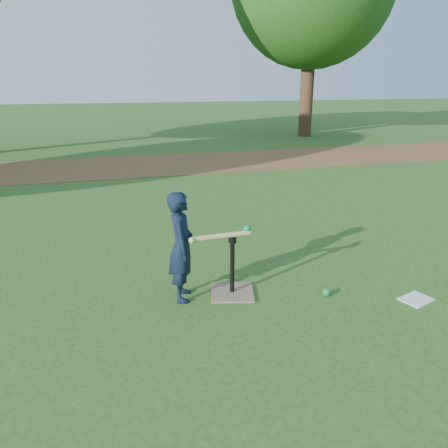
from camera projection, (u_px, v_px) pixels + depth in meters
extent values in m
plane|color=#285116|center=(241.00, 302.00, 4.29)|extent=(80.00, 80.00, 0.00)
cube|color=brown|center=(150.00, 165.00, 11.13)|extent=(24.00, 3.00, 0.01)
imported|color=black|center=(182.00, 247.00, 4.20)|extent=(0.34, 0.44, 1.09)
sphere|color=#0C8A3B|center=(327.00, 292.00, 4.39)|extent=(0.08, 0.08, 0.08)
cube|color=white|center=(416.00, 299.00, 4.32)|extent=(0.36, 0.31, 0.01)
cube|color=#7A664D|center=(232.00, 292.00, 4.45)|extent=(0.53, 0.53, 0.02)
cylinder|color=black|center=(232.00, 266.00, 4.36)|extent=(0.05, 0.05, 0.55)
cylinder|color=black|center=(232.00, 240.00, 4.27)|extent=(0.08, 0.08, 0.06)
cylinder|color=#CCB877|center=(221.00, 236.00, 4.21)|extent=(0.60, 0.09, 0.05)
sphere|color=#CCB877|center=(192.00, 240.00, 4.09)|extent=(0.06, 0.06, 0.06)
sphere|color=#0C8A3B|center=(247.00, 229.00, 4.30)|extent=(0.08, 0.08, 0.08)
cylinder|color=#382316|center=(307.00, 90.00, 16.40)|extent=(0.50, 0.50, 3.42)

